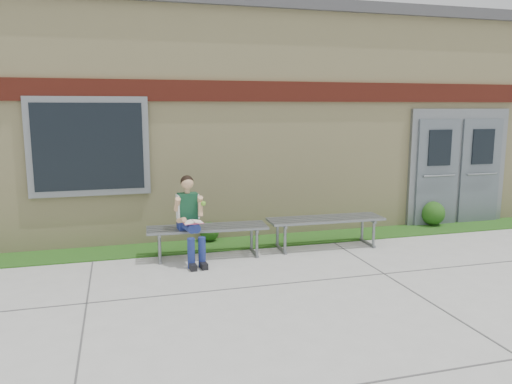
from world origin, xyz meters
name	(u,v)px	position (x,y,z in m)	size (l,w,h in m)	color
ground	(334,293)	(0.00, 0.00, 0.00)	(80.00, 80.00, 0.00)	#9E9E99
grass_strip	(272,241)	(0.00, 2.60, 0.01)	(16.00, 0.80, 0.02)	#274813
school_building	(229,117)	(0.00, 5.99, 2.10)	(16.20, 6.22, 4.20)	beige
bench_left	(208,233)	(-1.26, 2.00, 0.37)	(1.90, 0.63, 0.49)	slate
bench_right	(326,225)	(0.74, 2.00, 0.39)	(1.96, 0.60, 0.50)	slate
girl	(190,217)	(-1.55, 1.80, 0.71)	(0.47, 0.76, 1.32)	navy
shrub_mid	(209,232)	(-1.07, 2.85, 0.19)	(0.33, 0.33, 0.33)	#274813
shrub_east	(433,213)	(3.41, 2.85, 0.26)	(0.47, 0.47, 0.47)	#274813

